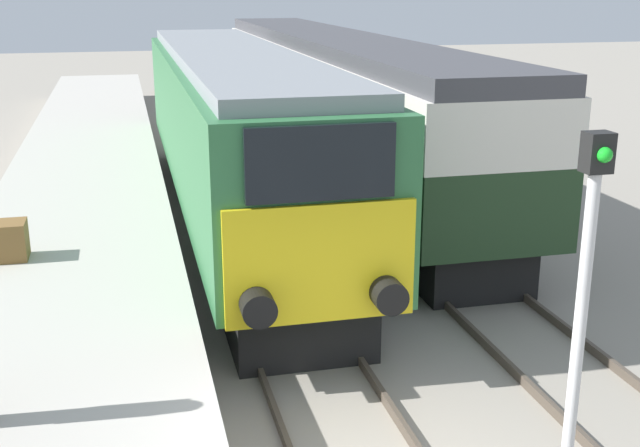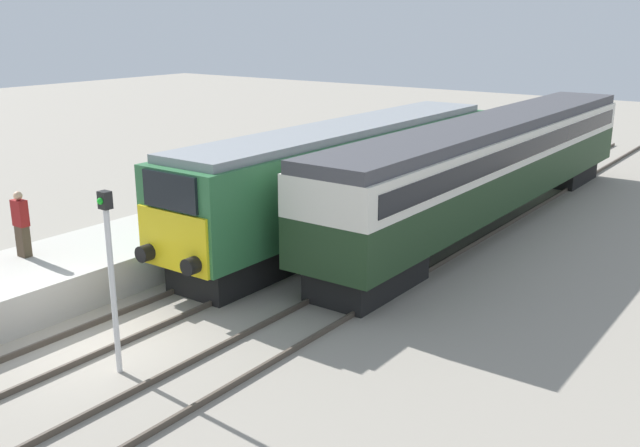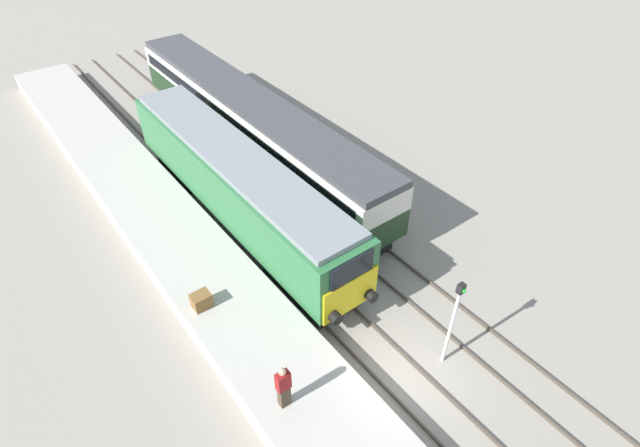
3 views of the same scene
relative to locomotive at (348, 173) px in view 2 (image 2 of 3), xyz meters
name	(u,v)px [view 2 (image 2 of 3)]	position (x,y,z in m)	size (l,w,h in m)	color
ground_plane	(85,345)	(0.00, -10.80, -2.18)	(120.00, 120.00, 0.00)	gray
platform_left	(222,223)	(-3.30, -2.80, -1.67)	(3.50, 50.00, 1.03)	#B7B2A8
rails_near_track	(233,280)	(0.00, -5.80, -2.11)	(1.51, 60.00, 0.14)	#4C4238
rails_far_track	(330,307)	(3.40, -5.80, -2.11)	(1.50, 60.00, 0.14)	#4C4238
locomotive	(348,173)	(0.00, 0.00, 0.00)	(2.70, 16.36, 3.85)	black
passenger_carriage	(494,159)	(3.40, 4.41, 0.18)	(2.75, 21.22, 3.85)	black
person_on_platform	(21,224)	(-4.05, -9.65, -0.24)	(0.44, 0.26, 1.81)	#473828
signal_post	(111,268)	(1.70, -11.18, 0.17)	(0.24, 0.28, 3.96)	silver
luggage_crate	(163,206)	(-4.26, -4.52, -0.85)	(0.70, 0.56, 0.60)	brown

